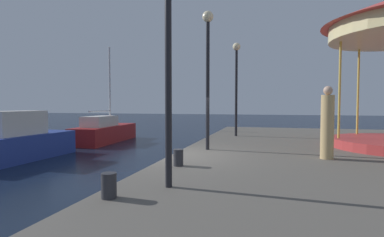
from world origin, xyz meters
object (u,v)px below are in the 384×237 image
at_px(lamp_post_far_end, 236,73).
at_px(person_far_corner, 327,125).
at_px(lamp_post_mid_promenade, 208,56).
at_px(motorboat_blue, 17,142).
at_px(lamp_post_near_edge, 168,23).
at_px(bollard_north, 109,186).
at_px(sailboat_red, 105,132).
at_px(bollard_center, 178,157).

height_order(lamp_post_far_end, person_far_corner, lamp_post_far_end).
bearing_deg(lamp_post_far_end, person_far_corner, -60.03).
xyz_separation_m(lamp_post_mid_promenade, person_far_corner, (3.47, -0.80, -2.11)).
distance_m(motorboat_blue, person_far_corner, 11.49).
height_order(motorboat_blue, lamp_post_far_end, lamp_post_far_end).
xyz_separation_m(lamp_post_near_edge, lamp_post_mid_promenade, (-0.25, 4.51, 0.16)).
xyz_separation_m(lamp_post_near_edge, bollard_north, (-0.70, -0.84, -2.69)).
bearing_deg(sailboat_red, lamp_post_far_end, -13.40).
xyz_separation_m(sailboat_red, lamp_post_mid_promenade, (7.72, -6.45, 3.20)).
bearing_deg(sailboat_red, bollard_center, -50.40).
relative_size(lamp_post_near_edge, person_far_corner, 2.14).
distance_m(sailboat_red, lamp_post_near_edge, 13.89).
relative_size(lamp_post_mid_promenade, lamp_post_far_end, 1.03).
relative_size(motorboat_blue, bollard_north, 12.70).
bearing_deg(lamp_post_near_edge, lamp_post_mid_promenade, 93.11).
distance_m(lamp_post_near_edge, lamp_post_far_end, 9.03).
relative_size(sailboat_red, bollard_north, 14.61).
bearing_deg(bollard_center, person_far_corner, 27.80).
relative_size(lamp_post_near_edge, lamp_post_far_end, 0.97).
relative_size(motorboat_blue, lamp_post_near_edge, 1.21).
distance_m(sailboat_red, bollard_center, 11.89).
relative_size(motorboat_blue, lamp_post_far_end, 1.17).
bearing_deg(person_far_corner, motorboat_blue, 174.83).
bearing_deg(lamp_post_far_end, motorboat_blue, -152.85).
relative_size(lamp_post_far_end, bollard_north, 10.85).
xyz_separation_m(lamp_post_far_end, person_far_corner, (3.06, -5.31, -2.04)).
bearing_deg(lamp_post_mid_promenade, bollard_north, -94.86).
xyz_separation_m(sailboat_red, lamp_post_near_edge, (7.97, -10.96, 3.05)).
distance_m(motorboat_blue, lamp_post_far_end, 9.85).
bearing_deg(bollard_center, motorboat_blue, 159.31).
bearing_deg(lamp_post_near_edge, bollard_center, 102.22).
bearing_deg(lamp_post_mid_promenade, lamp_post_near_edge, -86.89).
bearing_deg(sailboat_red, bollard_north, -58.38).
xyz_separation_m(sailboat_red, bollard_center, (7.57, -9.16, 0.36)).
relative_size(lamp_post_mid_promenade, bollard_center, 11.19).
bearing_deg(person_far_corner, lamp_post_mid_promenade, 167.07).
bearing_deg(motorboat_blue, bollard_center, -20.69).
xyz_separation_m(lamp_post_near_edge, bollard_center, (-0.39, 1.81, -2.69)).
relative_size(sailboat_red, lamp_post_far_end, 1.35).
height_order(lamp_post_near_edge, person_far_corner, lamp_post_near_edge).
bearing_deg(motorboat_blue, person_far_corner, -5.17).
height_order(motorboat_blue, sailboat_red, sailboat_red).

